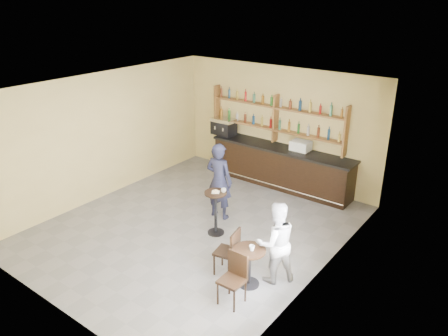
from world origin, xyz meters
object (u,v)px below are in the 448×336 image
Objects in this scene: espresso_machine at (224,126)px; pedestal_table at (216,213)px; chair_west at (226,251)px; chair_south at (232,280)px; pastry_case at (301,147)px; patron_second at (275,242)px; cafe_table at (249,267)px; man_main at (219,181)px; bar_counter at (281,167)px.

espresso_machine is 0.67× the size of pedestal_table.
chair_south is at bearing 31.40° from chair_west.
pastry_case is (2.50, 0.00, -0.09)m from espresso_machine.
patron_second is at bearing -39.31° from espresso_machine.
pedestal_table is at bearing 146.24° from cafe_table.
espresso_machine is at bearing 124.40° from pedestal_table.
espresso_machine is 0.72× the size of chair_south.
man_main is at bearing 139.36° from cafe_table.
bar_counter is 5.09m from chair_south.
espresso_machine is 0.43× the size of patron_second.
espresso_machine reaches higher than bar_counter.
chair_west is (1.06, -1.03, -0.03)m from pedestal_table.
bar_counter is 3.08m from pedestal_table.
man_main is 1.16× the size of patron_second.
chair_south is at bearing -45.28° from pedestal_table.
chair_south is at bearing -69.08° from bar_counter.
espresso_machine reaches higher than pedestal_table.
chair_south is at bearing -74.40° from pastry_case.
bar_counter is 4.26m from patron_second.
chair_west is at bearing 174.81° from cafe_table.
cafe_table is 0.81× the size of chair_south.
cafe_table is at bearing 5.71° from patron_second.
pedestal_table is 1.07× the size of chair_west.
chair_west is 1.01× the size of chair_south.
patron_second is (1.89, -0.65, 0.29)m from pedestal_table.
man_main is 2.72m from cafe_table.
chair_south is (1.26, -4.75, -0.79)m from pastry_case.
pastry_case is 0.32× the size of patron_second.
pedestal_table is (-0.40, -3.07, -0.76)m from pastry_case.
patron_second reaches higher than bar_counter.
chair_west is (3.16, -4.10, -0.88)m from espresso_machine.
pastry_case is 0.53× the size of chair_west.
bar_counter is at bearing 3.70° from espresso_machine.
bar_counter is 4.35× the size of chair_west.
espresso_machine is at bearing -59.17° from man_main.
cafe_table is (2.02, -1.74, -0.55)m from man_main.
chair_west is 0.59× the size of patron_second.
chair_south is at bearing -47.90° from espresso_machine.
bar_counter is at bearing 92.93° from pedestal_table.
patron_second is at bearing 146.11° from man_main.
chair_south is at bearing 26.54° from patron_second.
bar_counter is 2.10m from espresso_machine.
cafe_table is 0.56m from chair_west.
patron_second is at bearing 56.52° from cafe_table.
pastry_case reaches higher than cafe_table.
cafe_table is (1.77, -4.15, -0.18)m from bar_counter.
cafe_table is (1.61, -1.08, -0.13)m from pedestal_table.
pastry_case is 3.19m from pedestal_table.
pedestal_table is (0.16, -3.07, -0.05)m from bar_counter.
pedestal_table is at bearing -87.07° from bar_counter.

